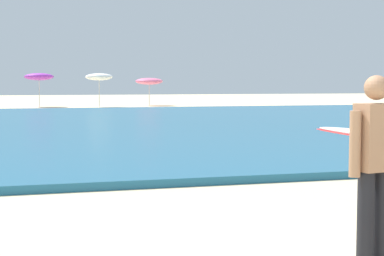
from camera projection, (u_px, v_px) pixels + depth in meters
The scene contains 4 objects.
sea at pixel (75, 125), 22.79m from camera, with size 120.00×28.00×0.14m, color #1E6084.
beach_umbrella_3 at pixel (39, 77), 41.16m from camera, with size 2.00×2.02×2.38m.
beach_umbrella_4 at pixel (99, 77), 40.97m from camera, with size 1.87×1.88×2.35m.
beach_umbrella_5 at pixel (149, 81), 43.76m from camera, with size 2.01×2.01×2.04m.
Camera 1 is at (-1.72, -3.71, 1.66)m, focal length 55.76 mm.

